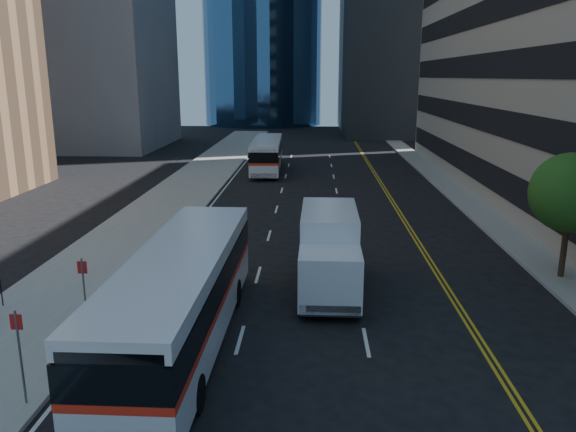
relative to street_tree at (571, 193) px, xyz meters
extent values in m
plane|color=black|center=(-9.00, -8.00, -3.64)|extent=(160.00, 160.00, 0.00)
cube|color=gray|center=(-19.50, 17.00, -3.57)|extent=(5.00, 90.00, 0.15)
cube|color=gray|center=(0.00, 17.00, -3.57)|extent=(2.00, 90.00, 0.15)
cylinder|color=#332114|center=(0.00, 0.00, -2.39)|extent=(0.24, 0.24, 2.20)
sphere|color=#1E4213|center=(0.00, 0.00, 0.01)|extent=(3.20, 3.20, 3.20)
cube|color=silver|center=(-14.20, -6.41, -2.76)|extent=(2.69, 11.82, 1.08)
cube|color=red|center=(-14.20, -6.41, -2.12)|extent=(2.71, 11.84, 0.22)
cube|color=black|center=(-14.20, -6.41, -1.58)|extent=(2.71, 11.84, 0.88)
cube|color=silver|center=(-14.20, -6.41, -0.84)|extent=(2.69, 11.82, 0.49)
cylinder|color=black|center=(-15.39, -9.94, -3.15)|extent=(0.31, 0.99, 0.98)
cylinder|color=black|center=(-13.08, -9.96, -3.15)|extent=(0.31, 0.99, 0.98)
cylinder|color=black|center=(-15.32, -3.25, -3.15)|extent=(0.31, 0.99, 0.98)
cylinder|color=black|center=(-13.00, -3.28, -3.15)|extent=(0.31, 0.99, 0.98)
cube|color=white|center=(-14.27, 26.63, -2.83)|extent=(2.65, 10.87, 0.99)
cube|color=red|center=(-14.27, 26.63, -2.24)|extent=(2.67, 10.89, 0.20)
cube|color=black|center=(-14.27, 26.63, -1.75)|extent=(2.67, 10.89, 0.81)
cube|color=white|center=(-14.27, 26.63, -1.07)|extent=(2.65, 10.87, 0.45)
cylinder|color=black|center=(-15.23, 23.36, -3.19)|extent=(0.30, 0.91, 0.90)
cylinder|color=black|center=(-13.13, 23.42, -3.19)|extent=(0.30, 0.91, 0.90)
cylinder|color=black|center=(-15.40, 29.48, -3.19)|extent=(0.30, 0.91, 0.90)
cylinder|color=black|center=(-13.30, 29.54, -3.19)|extent=(0.30, 0.91, 0.90)
cube|color=silver|center=(-9.60, -3.81, -2.33)|extent=(2.20, 2.02, 1.90)
cube|color=black|center=(-9.62, -4.67, -1.96)|extent=(1.98, 0.08, 1.00)
cube|color=silver|center=(-9.56, -0.64, -1.78)|extent=(2.23, 4.38, 2.36)
cube|color=black|center=(-9.58, -1.64, -3.14)|extent=(1.65, 6.00, 0.23)
cylinder|color=black|center=(-10.57, -3.98, -3.21)|extent=(0.26, 0.87, 0.87)
cylinder|color=black|center=(-8.64, -4.01, -3.21)|extent=(0.26, 0.87, 0.87)
cylinder|color=black|center=(-10.52, 0.55, -3.21)|extent=(0.26, 0.87, 0.87)
cylinder|color=black|center=(-8.58, 0.52, -3.21)|extent=(0.26, 0.87, 0.87)
camera|label=1|loc=(-10.24, -22.26, 4.51)|focal=35.00mm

